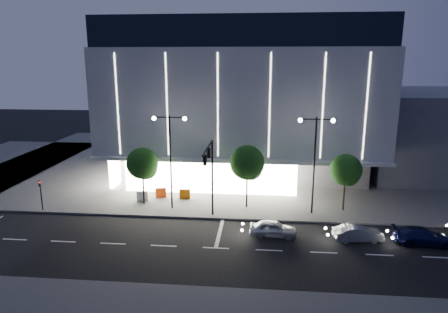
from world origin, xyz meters
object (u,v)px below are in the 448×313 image
street_lamp_west (170,148)px  barrier_b (142,196)px  car_second (358,233)px  tree_mid (247,164)px  street_lamp_east (315,151)px  car_lead (273,229)px  barrier_c (161,193)px  traffic_mast (210,167)px  barrier_a (185,194)px  ped_signal_far (41,192)px  tree_left (143,165)px  tree_right (346,172)px  car_third (423,236)px

street_lamp_west → barrier_b: bearing=153.0°
car_second → tree_mid: bearing=47.7°
street_lamp_east → car_second: street_lamp_east is taller
car_lead → barrier_c: car_lead is taller
traffic_mast → car_second: 12.97m
traffic_mast → street_lamp_west: size_ratio=0.79×
barrier_a → barrier_c: size_ratio=1.00×
traffic_mast → ped_signal_far: (-16.00, 1.16, -3.14)m
tree_mid → barrier_c: tree_mid is taller
tree_left → barrier_a: 5.29m
tree_left → tree_mid: (10.00, 0.00, 0.30)m
tree_right → car_third: (4.73, -6.36, -3.24)m
car_second → barrier_b: (-19.31, 6.94, 0.02)m
tree_left → car_lead: (12.32, -6.02, -3.39)m
ped_signal_far → car_third: 33.00m
street_lamp_east → car_second: size_ratio=2.36×
tree_left → tree_mid: 10.00m
street_lamp_east → ped_signal_far: bearing=-176.6°
tree_left → car_third: size_ratio=1.30×
ped_signal_far → tree_mid: (19.03, 2.52, 2.45)m
car_second → car_third: (4.83, -0.12, 0.01)m
tree_mid → barrier_a: (-6.32, 1.72, -3.68)m
tree_mid → car_third: size_ratio=1.40×
street_lamp_west → car_lead: 11.86m
tree_left → barrier_a: size_ratio=5.20×
tree_right → car_lead: bearing=-138.0°
barrier_c → barrier_a: bearing=-17.4°
tree_left → tree_mid: bearing=0.0°
tree_mid → tree_right: (9.00, -0.00, -0.45)m
ped_signal_far → barrier_b: 9.29m
street_lamp_west → tree_left: street_lamp_west is taller
ped_signal_far → car_second: size_ratio=0.79×
street_lamp_west → car_lead: size_ratio=2.38×
car_third → traffic_mast: bearing=84.1°
car_third → barrier_a: bearing=71.3°
traffic_mast → barrier_c: bearing=136.1°
car_lead → tree_right: bearing=-45.2°
traffic_mast → tree_left: size_ratio=1.24×
car_second → traffic_mast: bearing=70.6°
car_lead → car_third: 11.41m
street_lamp_east → car_third: (7.76, -5.34, -5.32)m
traffic_mast → barrier_b: size_ratio=6.43×
car_second → car_third: 4.83m
traffic_mast → car_lead: traffic_mast is taller
street_lamp_west → car_lead: (9.35, -5.00, -5.31)m
street_lamp_east → barrier_a: 13.67m
ped_signal_far → barrier_c: ped_signal_far is taller
street_lamp_east → car_third: bearing=-34.6°
ped_signal_far → car_third: bearing=-6.7°
ped_signal_far → barrier_a: bearing=18.4°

